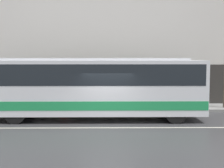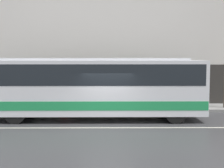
% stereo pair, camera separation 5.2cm
% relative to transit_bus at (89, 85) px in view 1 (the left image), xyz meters
% --- Properties ---
extents(ground_plane, '(60.00, 60.00, 0.00)m').
position_rel_transit_bus_xyz_m(ground_plane, '(0.98, -2.09, -1.82)').
color(ground_plane, '#38383A').
extents(sidewalk, '(60.00, 2.52, 0.18)m').
position_rel_transit_bus_xyz_m(sidewalk, '(0.98, 3.17, -1.73)').
color(sidewalk, gray).
rests_on(sidewalk, ground_plane).
extents(building_facade, '(60.00, 0.35, 11.22)m').
position_rel_transit_bus_xyz_m(building_facade, '(0.98, 4.57, 3.59)').
color(building_facade, silver).
rests_on(building_facade, ground_plane).
extents(lane_stripe, '(54.00, 0.14, 0.01)m').
position_rel_transit_bus_xyz_m(lane_stripe, '(0.98, -2.09, -1.82)').
color(lane_stripe, beige).
rests_on(lane_stripe, ground_plane).
extents(transit_bus, '(11.94, 2.62, 3.23)m').
position_rel_transit_bus_xyz_m(transit_bus, '(0.00, 0.00, 0.00)').
color(transit_bus, silver).
rests_on(transit_bus, ground_plane).
extents(pedestrian_waiting, '(0.36, 0.36, 1.73)m').
position_rel_transit_bus_xyz_m(pedestrian_waiting, '(-1.87, 3.60, -0.83)').
color(pedestrian_waiting, maroon).
rests_on(pedestrian_waiting, sidewalk).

